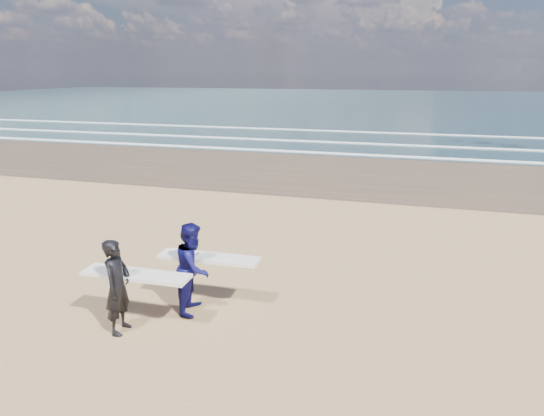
% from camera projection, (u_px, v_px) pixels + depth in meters
% --- Properties ---
extents(ocean, '(220.00, 100.00, 0.02)m').
position_uv_depth(ocean, '(522.00, 105.00, 69.77)').
color(ocean, '#1B333C').
rests_on(ocean, ground).
extents(surfer_near, '(2.21, 1.00, 1.91)m').
position_uv_depth(surfer_near, '(120.00, 285.00, 9.33)').
color(surfer_near, black).
rests_on(surfer_near, ground).
extents(surfer_far, '(2.22, 1.16, 1.95)m').
position_uv_depth(surfer_far, '(194.00, 267.00, 10.16)').
color(surfer_far, '#0D0C47').
rests_on(surfer_far, ground).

